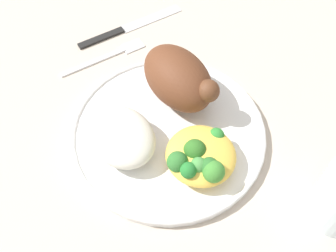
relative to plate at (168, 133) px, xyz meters
The scene contains 7 objects.
ground_plane 0.01m from the plate, ahead, with size 2.00×2.00×0.00m, color #C1B2A2.
plate is the anchor object (origin of this frame).
roasted_chicken 0.08m from the plate, 131.19° to the left, with size 0.13×0.08×0.07m.
rice_pile 0.07m from the plate, 103.81° to the right, with size 0.10×0.08×0.04m, color silver.
mac_cheese_with_broccoli 0.07m from the plate, ahead, with size 0.09×0.09×0.04m.
fork 0.18m from the plate, behind, with size 0.03×0.14×0.01m.
knife 0.22m from the plate, 165.00° to the left, with size 0.03×0.19×0.01m.
Camera 1 is at (0.26, -0.18, 0.48)m, focal length 44.32 mm.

